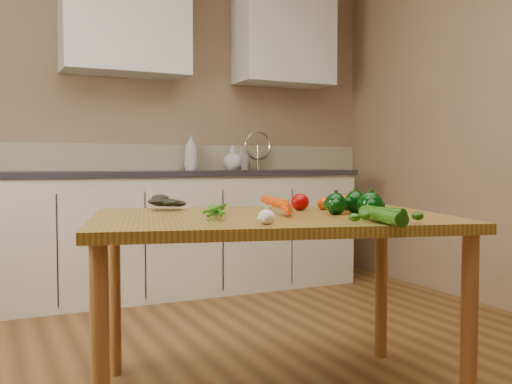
{
  "coord_description": "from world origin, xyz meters",
  "views": [
    {
      "loc": [
        -1.03,
        -1.85,
        0.96
      ],
      "look_at": [
        0.05,
        0.43,
        0.83
      ],
      "focal_mm": 40.0,
      "sensor_mm": 36.0,
      "label": 1
    }
  ],
  "objects_px": {
    "carrot_bunch": "(260,207)",
    "tomato_c": "(348,202)",
    "soap_bottle_a": "(191,152)",
    "zucchini_a": "(383,214)",
    "tomato_b": "(324,203)",
    "tomato_a": "(300,202)",
    "zucchini_b": "(386,217)",
    "leafy_greens": "(169,199)",
    "garlic_bulb": "(266,217)",
    "pepper_c": "(371,204)",
    "table": "(271,236)",
    "soap_bottle_b": "(241,159)",
    "soap_bottle_c": "(233,158)",
    "pepper_a": "(336,204)",
    "pepper_b": "(355,202)"
  },
  "relations": [
    {
      "from": "carrot_bunch",
      "to": "tomato_c",
      "type": "distance_m",
      "value": 0.46
    },
    {
      "from": "soap_bottle_a",
      "to": "zucchini_a",
      "type": "xyz_separation_m",
      "value": [
        -0.16,
        -2.57,
        -0.26
      ]
    },
    {
      "from": "tomato_b",
      "to": "zucchini_a",
      "type": "distance_m",
      "value": 0.52
    },
    {
      "from": "tomato_a",
      "to": "zucchini_b",
      "type": "distance_m",
      "value": 0.61
    },
    {
      "from": "carrot_bunch",
      "to": "tomato_a",
      "type": "xyz_separation_m",
      "value": [
        0.26,
        0.14,
        0.0
      ]
    },
    {
      "from": "leafy_greens",
      "to": "tomato_b",
      "type": "height_order",
      "value": "leafy_greens"
    },
    {
      "from": "leafy_greens",
      "to": "garlic_bulb",
      "type": "height_order",
      "value": "leafy_greens"
    },
    {
      "from": "leafy_greens",
      "to": "pepper_c",
      "type": "relative_size",
      "value": 2.11
    },
    {
      "from": "table",
      "to": "soap_bottle_b",
      "type": "distance_m",
      "value": 2.34
    },
    {
      "from": "soap_bottle_a",
      "to": "soap_bottle_c",
      "type": "bearing_deg",
      "value": -18.05
    },
    {
      "from": "pepper_a",
      "to": "tomato_a",
      "type": "bearing_deg",
      "value": 99.99
    },
    {
      "from": "leafy_greens",
      "to": "pepper_c",
      "type": "height_order",
      "value": "leafy_greens"
    },
    {
      "from": "soap_bottle_c",
      "to": "pepper_a",
      "type": "relative_size",
      "value": 2.21
    },
    {
      "from": "soap_bottle_b",
      "to": "tomato_a",
      "type": "height_order",
      "value": "soap_bottle_b"
    },
    {
      "from": "tomato_a",
      "to": "zucchini_a",
      "type": "height_order",
      "value": "tomato_a"
    },
    {
      "from": "soap_bottle_c",
      "to": "tomato_a",
      "type": "relative_size",
      "value": 2.37
    },
    {
      "from": "tomato_b",
      "to": "tomato_c",
      "type": "bearing_deg",
      "value": -41.27
    },
    {
      "from": "pepper_b",
      "to": "tomato_b",
      "type": "height_order",
      "value": "pepper_b"
    },
    {
      "from": "pepper_b",
      "to": "garlic_bulb",
      "type": "bearing_deg",
      "value": -156.21
    },
    {
      "from": "table",
      "to": "tomato_a",
      "type": "distance_m",
      "value": 0.28
    },
    {
      "from": "pepper_a",
      "to": "pepper_b",
      "type": "xyz_separation_m",
      "value": [
        0.11,
        0.02,
        0.0
      ]
    },
    {
      "from": "tomato_c",
      "to": "pepper_a",
      "type": "bearing_deg",
      "value": -138.37
    },
    {
      "from": "soap_bottle_c",
      "to": "pepper_a",
      "type": "distance_m",
      "value": 2.21
    },
    {
      "from": "tomato_b",
      "to": "pepper_c",
      "type": "bearing_deg",
      "value": -90.38
    },
    {
      "from": "tomato_a",
      "to": "garlic_bulb",
      "type": "bearing_deg",
      "value": -130.91
    },
    {
      "from": "pepper_b",
      "to": "carrot_bunch",
      "type": "bearing_deg",
      "value": 170.56
    },
    {
      "from": "soap_bottle_a",
      "to": "tomato_a",
      "type": "distance_m",
      "value": 2.06
    },
    {
      "from": "soap_bottle_c",
      "to": "pepper_b",
      "type": "distance_m",
      "value": 2.18
    },
    {
      "from": "pepper_b",
      "to": "zucchini_a",
      "type": "distance_m",
      "value": 0.34
    },
    {
      "from": "carrot_bunch",
      "to": "tomato_b",
      "type": "distance_m",
      "value": 0.39
    },
    {
      "from": "soap_bottle_c",
      "to": "leafy_greens",
      "type": "xyz_separation_m",
      "value": [
        -1.02,
        -1.68,
        -0.19
      ]
    },
    {
      "from": "garlic_bulb",
      "to": "soap_bottle_a",
      "type": "bearing_deg",
      "value": 76.89
    },
    {
      "from": "pepper_b",
      "to": "tomato_c",
      "type": "xyz_separation_m",
      "value": [
        0.05,
        0.12,
        -0.01
      ]
    },
    {
      "from": "tomato_a",
      "to": "zucchini_b",
      "type": "relative_size",
      "value": 0.35
    },
    {
      "from": "tomato_b",
      "to": "zucchini_b",
      "type": "bearing_deg",
      "value": -101.59
    },
    {
      "from": "tomato_c",
      "to": "tomato_a",
      "type": "bearing_deg",
      "value": 155.37
    },
    {
      "from": "soap_bottle_c",
      "to": "pepper_c",
      "type": "height_order",
      "value": "soap_bottle_c"
    },
    {
      "from": "tomato_a",
      "to": "tomato_c",
      "type": "distance_m",
      "value": 0.21
    },
    {
      "from": "tomato_b",
      "to": "tomato_c",
      "type": "relative_size",
      "value": 0.81
    },
    {
      "from": "pepper_a",
      "to": "tomato_c",
      "type": "bearing_deg",
      "value": 41.63
    },
    {
      "from": "table",
      "to": "garlic_bulb",
      "type": "xyz_separation_m",
      "value": [
        -0.17,
        -0.3,
        0.11
      ]
    },
    {
      "from": "pepper_a",
      "to": "tomato_b",
      "type": "height_order",
      "value": "pepper_a"
    },
    {
      "from": "pepper_c",
      "to": "tomato_a",
      "type": "xyz_separation_m",
      "value": [
        -0.11,
        0.36,
        -0.01
      ]
    },
    {
      "from": "tomato_a",
      "to": "zucchini_b",
      "type": "bearing_deg",
      "value": -90.75
    },
    {
      "from": "soap_bottle_a",
      "to": "pepper_b",
      "type": "bearing_deg",
      "value": -89.82
    },
    {
      "from": "zucchini_b",
      "to": "tomato_a",
      "type": "bearing_deg",
      "value": 89.25
    },
    {
      "from": "soap_bottle_b",
      "to": "zucchini_a",
      "type": "bearing_deg",
      "value": 49.33
    },
    {
      "from": "carrot_bunch",
      "to": "leafy_greens",
      "type": "height_order",
      "value": "leafy_greens"
    },
    {
      "from": "soap_bottle_b",
      "to": "pepper_b",
      "type": "xyz_separation_m",
      "value": [
        -0.46,
        -2.23,
        -0.19
      ]
    },
    {
      "from": "soap_bottle_a",
      "to": "zucchini_b",
      "type": "bearing_deg",
      "value": -92.97
    }
  ]
}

